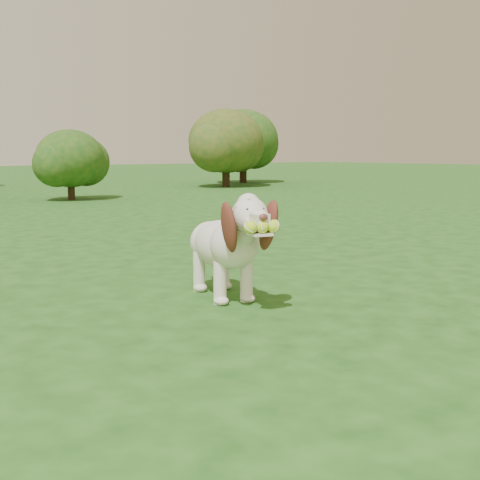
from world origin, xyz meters
TOP-DOWN VIEW (x-y plane):
  - ground at (0.00, 0.00)m, footprint 80.00×80.00m
  - dog at (-0.16, -0.15)m, footprint 0.50×1.02m
  - shrub_h at (8.62, 11.39)m, footprint 2.09×2.09m
  - shrub_f at (6.93, 9.88)m, footprint 1.96×1.96m
  - shrub_c at (2.00, 8.01)m, footprint 1.28×1.28m

SIDE VIEW (x-z plane):
  - ground at x=0.00m, z-range 0.00..0.00m
  - dog at x=-0.16m, z-range 0.02..0.69m
  - shrub_c at x=2.00m, z-range 0.12..1.44m
  - shrub_f at x=6.93m, z-range 0.18..2.20m
  - shrub_h at x=8.62m, z-range 0.19..2.35m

